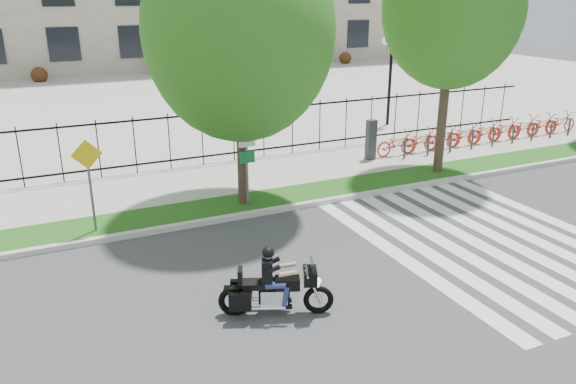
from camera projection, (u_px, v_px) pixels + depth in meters
name	position (u px, v px, depth m)	size (l,w,h in m)	color
ground	(324.00, 277.00, 12.75)	(120.00, 120.00, 0.00)	#393A3C
curb	(256.00, 213.00, 16.22)	(60.00, 0.20, 0.15)	#B8B6AD
grass_verge	(245.00, 204.00, 16.95)	(60.00, 1.50, 0.15)	#245916
sidewalk	(219.00, 180.00, 19.08)	(60.00, 3.50, 0.15)	#98958E
plaza	(127.00, 97.00, 34.04)	(80.00, 34.00, 0.10)	#98958E
crosswalk_stripes	(486.00, 239.00, 14.68)	(5.70, 8.00, 0.01)	silver
iron_fence	(202.00, 138.00, 20.21)	(30.00, 0.06, 2.00)	black
lamp_post_right	(391.00, 58.00, 25.90)	(1.06, 0.70, 4.25)	black
street_tree_1	(239.00, 31.00, 15.23)	(5.28, 5.28, 8.00)	#35271D
street_tree_2	(453.00, 8.00, 17.98)	(4.52, 4.52, 8.08)	#35271D
bike_share_station	(483.00, 132.00, 23.24)	(11.08, 0.85, 1.50)	#2D2D33
sign_pole_regulatory	(247.00, 154.00, 16.05)	(0.50, 0.09, 2.50)	#59595B
sign_pole_warning	(89.00, 173.00, 14.32)	(0.78, 0.09, 2.49)	#59595B
motorcycle_rider	(275.00, 287.00, 11.11)	(2.17, 1.22, 1.79)	black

